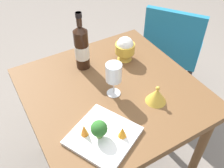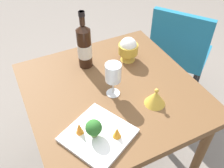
{
  "view_description": "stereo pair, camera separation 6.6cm",
  "coord_description": "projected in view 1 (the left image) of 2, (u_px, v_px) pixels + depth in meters",
  "views": [
    {
      "loc": [
        -0.46,
        -0.79,
        1.59
      ],
      "look_at": [
        0.0,
        0.0,
        0.75
      ],
      "focal_mm": 40.23,
      "sensor_mm": 36.0,
      "label": 1
    },
    {
      "loc": [
        -0.4,
        -0.82,
        1.59
      ],
      "look_at": [
        0.0,
        0.0,
        0.75
      ],
      "focal_mm": 40.23,
      "sensor_mm": 36.0,
      "label": 2
    }
  ],
  "objects": [
    {
      "name": "wine_glass",
      "position": [
        114.0,
        73.0,
        1.15
      ],
      "size": [
        0.08,
        0.08,
        0.18
      ],
      "color": "white",
      "rests_on": "dining_table"
    },
    {
      "name": "chair_by_wall",
      "position": [
        172.0,
        47.0,
        1.86
      ],
      "size": [
        0.56,
        0.56,
        0.85
      ],
      "rotation": [
        0.0,
        0.0,
        -0.95
      ],
      "color": "teal",
      "rests_on": "ground_plane"
    },
    {
      "name": "ground_plane",
      "position": [
        112.0,
        163.0,
        1.75
      ],
      "size": [
        8.0,
        8.0,
        0.0
      ],
      "primitive_type": "plane",
      "color": "gray"
    },
    {
      "name": "dining_table",
      "position": [
        112.0,
        101.0,
        1.32
      ],
      "size": [
        0.84,
        0.84,
        0.72
      ],
      "color": "brown",
      "rests_on": "ground_plane"
    },
    {
      "name": "wine_bottle",
      "position": [
        82.0,
        47.0,
        1.31
      ],
      "size": [
        0.08,
        0.08,
        0.32
      ],
      "color": "black",
      "rests_on": "dining_table"
    },
    {
      "name": "rice_bowl_lid",
      "position": [
        157.0,
        95.0,
        1.17
      ],
      "size": [
        0.1,
        0.1,
        0.09
      ],
      "color": "gold",
      "rests_on": "dining_table"
    },
    {
      "name": "broccoli_floret",
      "position": [
        99.0,
        129.0,
        1.0
      ],
      "size": [
        0.07,
        0.07,
        0.09
      ],
      "color": "#729E4C",
      "rests_on": "serving_plate"
    },
    {
      "name": "serving_plate",
      "position": [
        103.0,
        136.0,
        1.04
      ],
      "size": [
        0.34,
        0.34,
        0.02
      ],
      "rotation": [
        0.0,
        0.0,
        0.46
      ],
      "color": "white",
      "rests_on": "dining_table"
    },
    {
      "name": "carrot_garnish_left",
      "position": [
        84.0,
        130.0,
        1.02
      ],
      "size": [
        0.03,
        0.03,
        0.06
      ],
      "color": "orange",
      "rests_on": "serving_plate"
    },
    {
      "name": "carrot_garnish_right",
      "position": [
        122.0,
        132.0,
        1.01
      ],
      "size": [
        0.04,
        0.04,
        0.05
      ],
      "color": "orange",
      "rests_on": "serving_plate"
    },
    {
      "name": "rice_bowl",
      "position": [
        125.0,
        48.0,
        1.39
      ],
      "size": [
        0.11,
        0.11,
        0.14
      ],
      "color": "gold",
      "rests_on": "dining_table"
    }
  ]
}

